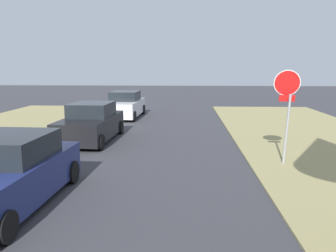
# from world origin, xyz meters

# --- Properties ---
(stop_sign_far) EXTENTS (0.82, 0.58, 2.94)m
(stop_sign_far) POSITION_xyz_m (4.68, 13.93, 2.17)
(stop_sign_far) COLOR #9EA0A5
(stop_sign_far) RESTS_ON grass_verge_right
(parked_sedan_navy) EXTENTS (2.09, 4.47, 1.57)m
(parked_sedan_navy) POSITION_xyz_m (-2.37, 10.28, 0.72)
(parked_sedan_navy) COLOR navy
(parked_sedan_navy) RESTS_ON ground
(parked_sedan_black) EXTENTS (2.09, 4.47, 1.57)m
(parked_sedan_black) POSITION_xyz_m (-2.39, 17.36, 0.72)
(parked_sedan_black) COLOR black
(parked_sedan_black) RESTS_ON ground
(parked_sedan_white) EXTENTS (2.09, 4.47, 1.57)m
(parked_sedan_white) POSITION_xyz_m (-2.18, 24.30, 0.72)
(parked_sedan_white) COLOR white
(parked_sedan_white) RESTS_ON ground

